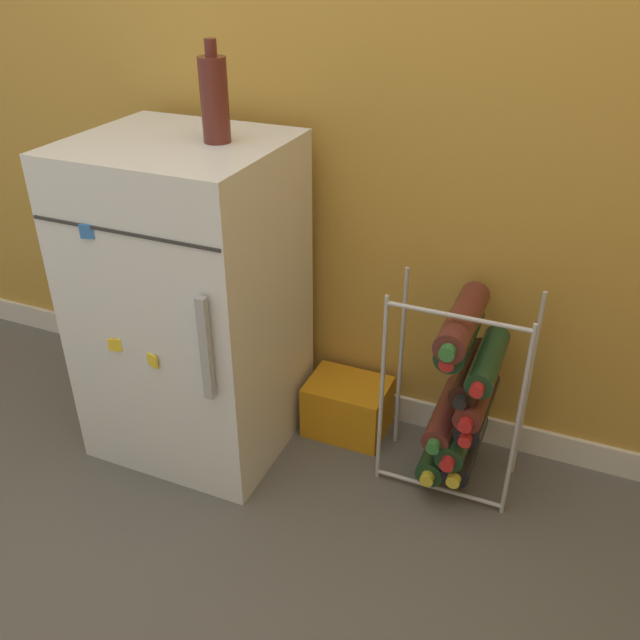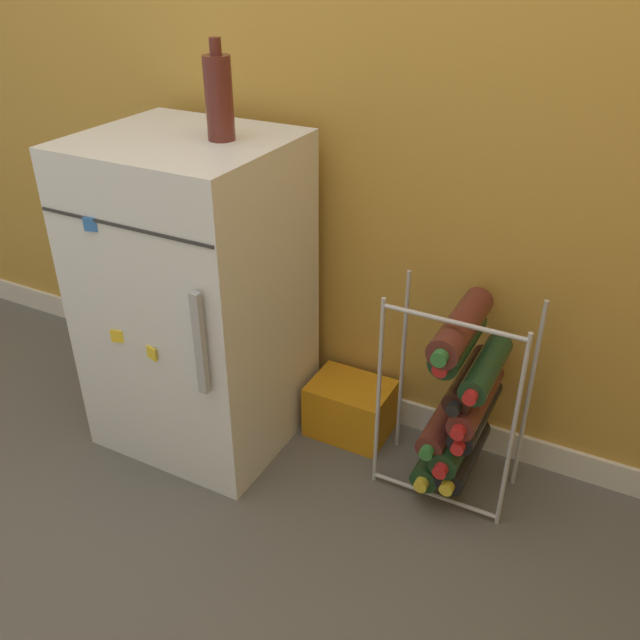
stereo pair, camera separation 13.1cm
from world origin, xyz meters
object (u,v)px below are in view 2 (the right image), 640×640
Objects in this scene: wine_rack at (462,401)px; soda_box at (350,408)px; mini_fridge at (197,297)px; fridge_top_bottle at (219,97)px.

soda_box is at bearing 166.83° from wine_rack.
fridge_top_bottle is (0.11, 0.03, 0.57)m from mini_fridge.
wine_rack is (0.78, 0.10, -0.16)m from mini_fridge.
wine_rack is at bearing -13.17° from soda_box.
fridge_top_bottle is (-0.67, -0.06, 0.73)m from wine_rack.
wine_rack is 1.00m from fridge_top_bottle.
mini_fridge is 3.74× the size of soda_box.
soda_box is (0.42, 0.18, -0.38)m from mini_fridge.
mini_fridge is 0.80m from wine_rack.
mini_fridge reaches higher than soda_box.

